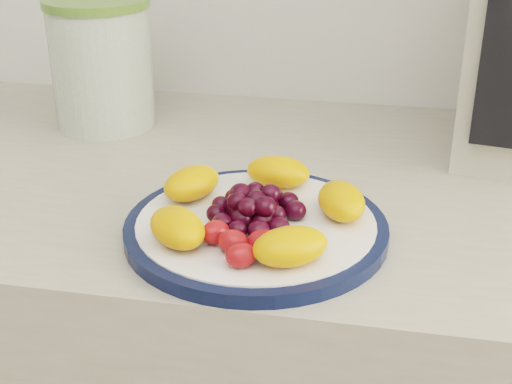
# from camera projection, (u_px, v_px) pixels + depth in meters

# --- Properties ---
(plate_rim) EXTENTS (0.28, 0.28, 0.01)m
(plate_rim) POSITION_uv_depth(u_px,v_px,m) (256.00, 229.00, 0.74)
(plate_rim) COLOR #0A1433
(plate_rim) RESTS_ON counter
(plate_face) EXTENTS (0.25, 0.25, 0.02)m
(plate_face) POSITION_uv_depth(u_px,v_px,m) (256.00, 228.00, 0.74)
(plate_face) COLOR white
(plate_face) RESTS_ON counter
(canister) EXTENTS (0.15, 0.15, 0.17)m
(canister) POSITION_uv_depth(u_px,v_px,m) (102.00, 67.00, 1.02)
(canister) COLOR #32581C
(canister) RESTS_ON counter
(canister_lid) EXTENTS (0.16, 0.16, 0.01)m
(canister_lid) POSITION_uv_depth(u_px,v_px,m) (96.00, 2.00, 0.98)
(canister_lid) COLOR #597D33
(canister_lid) RESTS_ON canister
(appliance_panel) EXTENTS (0.06, 0.03, 0.26)m
(appliance_panel) POSITION_uv_depth(u_px,v_px,m) (511.00, 37.00, 0.79)
(appliance_panel) COLOR black
(appliance_panel) RESTS_ON appliance_body
(fruit_plate) EXTENTS (0.24, 0.23, 0.04)m
(fruit_plate) POSITION_uv_depth(u_px,v_px,m) (254.00, 208.00, 0.73)
(fruit_plate) COLOR orange
(fruit_plate) RESTS_ON plate_face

